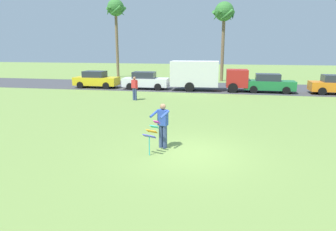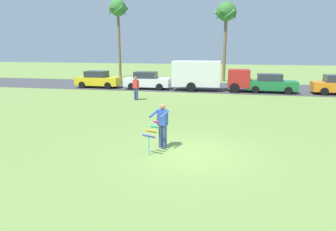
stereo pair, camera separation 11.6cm
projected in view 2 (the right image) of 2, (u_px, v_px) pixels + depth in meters
The scene contains 11 objects.
ground_plane at pixel (188, 153), 10.79m from camera, with size 120.00×120.00×0.00m, color olive.
road_strip at pixel (215, 87), 28.57m from camera, with size 120.00×8.00×0.01m, color #424247.
person_kite_flyer at pixel (162, 124), 11.15m from camera, with size 0.68×0.75×1.73m.
kite_held at pixel (151, 133), 10.53m from camera, with size 0.56×0.72×1.19m.
parked_car_yellow at pixel (98, 80), 28.29m from camera, with size 4.20×1.84×1.60m.
parked_car_white at pixel (147, 81), 27.32m from camera, with size 4.25×1.94×1.60m.
parked_truck_red_cab at pixel (206, 75), 26.11m from camera, with size 6.76×2.26×2.62m.
parked_car_green at pixel (271, 84), 25.15m from camera, with size 4.26×1.94×1.60m.
palm_tree_left_near at pixel (118, 12), 37.21m from camera, with size 2.58×2.71×9.75m.
palm_tree_right_near at pixel (226, 15), 32.45m from camera, with size 2.58×2.71×8.72m.
person_walker_near at pixel (136, 88), 21.46m from camera, with size 0.54×0.33×1.73m.
Camera 2 is at (1.35, -10.14, 3.77)m, focal length 31.45 mm.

